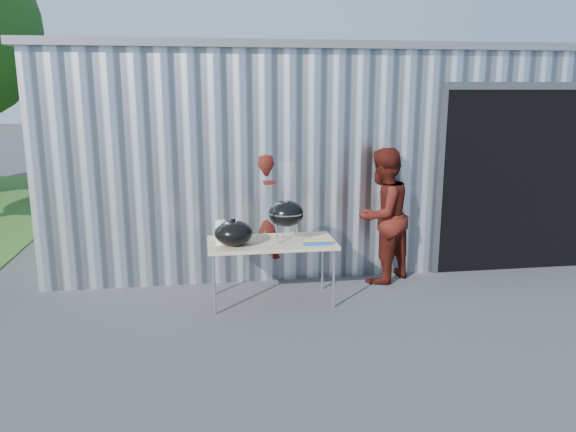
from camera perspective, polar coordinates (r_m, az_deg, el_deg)
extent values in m
plane|color=#3C3C3F|center=(6.06, 2.59, -11.67)|extent=(80.00, 80.00, 0.00)
cube|color=silver|center=(10.33, 1.97, 7.15)|extent=(8.00, 6.00, 3.00)
cube|color=slate|center=(10.30, 2.03, 15.77)|extent=(8.20, 6.20, 0.10)
cube|color=black|center=(8.93, 20.96, 3.83)|extent=(2.40, 1.20, 2.50)
cube|color=#4C4C51|center=(8.36, 23.62, 12.03)|extent=(2.52, 0.08, 0.10)
cube|color=tan|center=(6.64, -1.69, -2.74)|extent=(1.50, 0.75, 0.04)
cylinder|color=silver|center=(6.41, -7.50, -6.94)|extent=(0.03, 0.03, 0.71)
cylinder|color=silver|center=(6.57, 4.69, -6.37)|extent=(0.03, 0.03, 0.71)
cylinder|color=silver|center=(7.01, -7.62, -5.22)|extent=(0.03, 0.03, 0.71)
cylinder|color=silver|center=(7.16, 3.53, -4.75)|extent=(0.03, 0.03, 0.71)
ellipsoid|color=black|center=(6.57, -0.19, 0.25)|extent=(0.41, 0.41, 0.31)
cylinder|color=silver|center=(6.56, -0.19, 0.34)|extent=(0.42, 0.42, 0.02)
cylinder|color=silver|center=(6.56, -0.19, 0.45)|extent=(0.39, 0.39, 0.01)
cylinder|color=silver|center=(6.75, -0.36, -1.26)|extent=(0.02, 0.02, 0.24)
cylinder|color=silver|center=(6.53, -1.15, -1.74)|extent=(0.02, 0.02, 0.24)
cylinder|color=silver|center=(6.57, 0.95, -1.66)|extent=(0.02, 0.02, 0.24)
cylinder|color=#C06B44|center=(6.54, -1.31, 0.53)|extent=(0.02, 0.14, 0.02)
cylinder|color=#C06B44|center=(6.54, -1.06, 0.54)|extent=(0.02, 0.14, 0.02)
cylinder|color=#C06B44|center=(6.55, -0.81, 0.55)|extent=(0.02, 0.14, 0.02)
cylinder|color=#C06B44|center=(6.55, -0.56, 0.56)|extent=(0.02, 0.14, 0.02)
cylinder|color=#C06B44|center=(6.56, -0.31, 0.56)|extent=(0.02, 0.14, 0.02)
cylinder|color=#C06B44|center=(6.56, -0.06, 0.57)|extent=(0.02, 0.14, 0.02)
cylinder|color=#C06B44|center=(6.56, 0.18, 0.58)|extent=(0.02, 0.14, 0.02)
cylinder|color=#C06B44|center=(6.57, 0.43, 0.59)|extent=(0.02, 0.14, 0.02)
cylinder|color=#C06B44|center=(6.57, 0.68, 0.60)|extent=(0.02, 0.14, 0.02)
cylinder|color=#C06B44|center=(6.58, 0.93, 0.60)|extent=(0.02, 0.14, 0.02)
cone|color=silver|center=(6.50, -0.19, 3.03)|extent=(0.20, 0.20, 0.55)
ellipsoid|color=black|center=(6.47, -5.55, -1.73)|extent=(0.44, 0.44, 0.29)
cylinder|color=black|center=(6.43, -5.58, -0.37)|extent=(0.05, 0.05, 0.03)
cylinder|color=white|center=(6.51, -6.85, -1.69)|extent=(0.12, 0.12, 0.28)
cube|color=white|center=(6.81, -6.54, -1.82)|extent=(0.20, 0.15, 0.10)
cube|color=#1A52AD|center=(6.47, 3.01, -2.76)|extent=(0.32, 0.05, 0.05)
cube|color=yellow|center=(6.46, 3.01, -2.50)|extent=(0.32, 0.05, 0.01)
imported|color=#47130D|center=(7.47, -2.36, -0.03)|extent=(0.70, 0.53, 1.71)
imported|color=#47130D|center=(7.45, 9.54, 0.03)|extent=(1.09, 1.05, 1.77)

